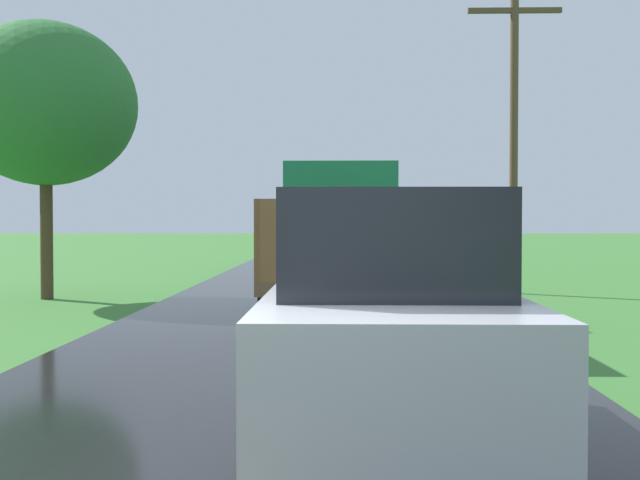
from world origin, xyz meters
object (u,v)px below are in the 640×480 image
banana_truck_far (336,229)px  roadside_tree_near_left (45,104)px  utility_pole_roadside (514,131)px  following_car (386,318)px  banana_truck_near (340,239)px

banana_truck_far → roadside_tree_near_left: (-6.53, -11.59, 2.95)m
utility_pole_roadside → roadside_tree_near_left: 11.03m
utility_pole_roadside → roadside_tree_near_left: utility_pole_roadside is taller
utility_pole_roadside → banana_truck_far: bearing=113.7°
banana_truck_far → roadside_tree_near_left: roadside_tree_near_left is taller
utility_pole_roadside → following_car: bearing=-106.5°
banana_truck_far → roadside_tree_near_left: bearing=-119.4°
banana_truck_near → following_car: size_ratio=1.42×
roadside_tree_near_left → following_car: 13.93m
roadside_tree_near_left → banana_truck_near: bearing=-27.4°
roadside_tree_near_left → following_car: bearing=-58.9°
banana_truck_far → roadside_tree_near_left: size_ratio=0.93×
utility_pole_roadside → roadside_tree_near_left: (-10.90, -1.62, 0.44)m
roadside_tree_near_left → banana_truck_far: bearing=60.6°
utility_pole_roadside → following_car: 14.06m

